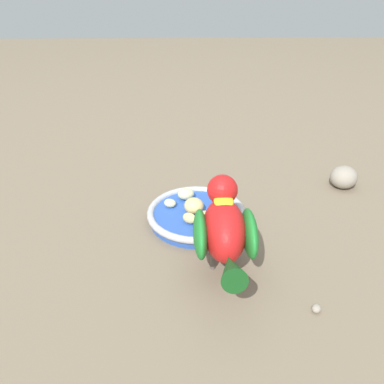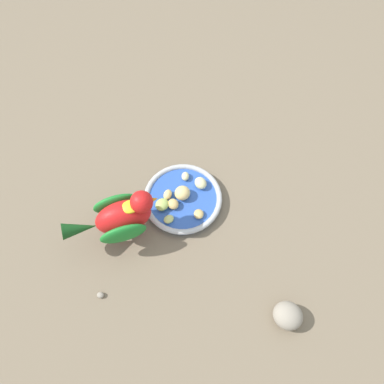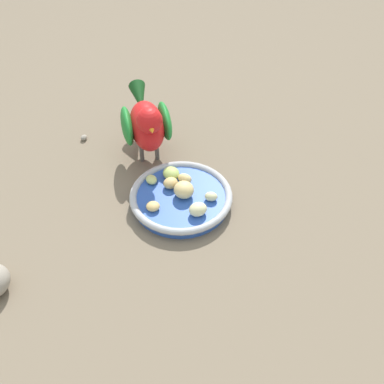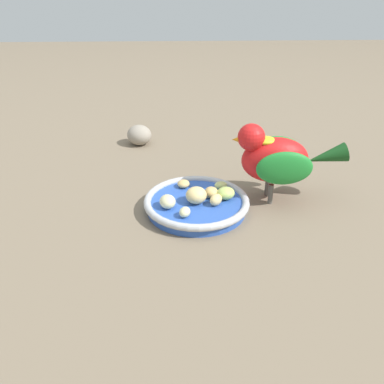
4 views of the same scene
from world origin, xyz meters
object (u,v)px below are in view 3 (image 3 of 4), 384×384
at_px(apple_piece_2, 184,190).
at_px(apple_piece_0, 153,205).
at_px(feeding_bowl, 180,198).
at_px(apple_piece_1, 212,198).
at_px(apple_piece_5, 198,209).
at_px(apple_piece_7, 151,180).
at_px(parrot, 146,122).
at_px(apple_piece_3, 171,173).
at_px(pebble_0, 84,138).
at_px(apple_piece_6, 185,179).
at_px(apple_piece_4, 171,183).

bearing_deg(apple_piece_2, apple_piece_0, 15.79).
relative_size(feeding_bowl, apple_piece_2, 5.07).
bearing_deg(feeding_bowl, apple_piece_0, 18.87).
bearing_deg(feeding_bowl, apple_piece_1, 154.57).
xyz_separation_m(apple_piece_5, apple_piece_7, (0.07, -0.10, -0.00)).
height_order(apple_piece_5, apple_piece_7, apple_piece_5).
bearing_deg(apple_piece_7, parrot, -95.69).
bearing_deg(apple_piece_3, apple_piece_5, 104.88).
relative_size(apple_piece_5, apple_piece_7, 1.35).
xyz_separation_m(apple_piece_2, apple_piece_7, (0.05, -0.05, -0.01)).
xyz_separation_m(feeding_bowl, parrot, (0.04, -0.15, 0.07)).
bearing_deg(apple_piece_3, apple_piece_0, 56.16).
distance_m(feeding_bowl, parrot, 0.17).
height_order(apple_piece_5, parrot, parrot).
relative_size(apple_piece_0, pebble_0, 1.57).
bearing_deg(apple_piece_7, apple_piece_6, 166.51).
relative_size(feeding_bowl, apple_piece_0, 7.72).
relative_size(apple_piece_5, pebble_0, 2.10).
relative_size(apple_piece_1, apple_piece_4, 0.85).
bearing_deg(parrot, apple_piece_4, 10.51).
distance_m(feeding_bowl, apple_piece_6, 0.04).
height_order(apple_piece_3, apple_piece_4, apple_piece_3).
xyz_separation_m(apple_piece_1, apple_piece_6, (0.04, -0.06, 0.00)).
bearing_deg(feeding_bowl, apple_piece_2, 173.69).
height_order(feeding_bowl, apple_piece_3, apple_piece_3).
distance_m(apple_piece_1, apple_piece_7, 0.13).
distance_m(apple_piece_6, parrot, 0.14).
bearing_deg(apple_piece_2, apple_piece_5, 106.06).
xyz_separation_m(apple_piece_0, apple_piece_7, (-0.01, -0.07, -0.00)).
bearing_deg(pebble_0, apple_piece_1, 129.66).
bearing_deg(apple_piece_5, apple_piece_0, -23.88).
bearing_deg(parrot, pebble_0, -124.75).
bearing_deg(feeding_bowl, apple_piece_5, 113.60).
distance_m(feeding_bowl, apple_piece_0, 0.06).
bearing_deg(apple_piece_6, apple_piece_1, 122.20).
height_order(apple_piece_2, apple_piece_4, apple_piece_2).
distance_m(apple_piece_2, apple_piece_4, 0.04).
bearing_deg(parrot, apple_piece_1, 26.59).
height_order(apple_piece_1, apple_piece_7, apple_piece_1).
distance_m(feeding_bowl, apple_piece_2, 0.02).
height_order(apple_piece_3, apple_piece_7, apple_piece_3).
bearing_deg(apple_piece_2, apple_piece_6, -104.45).
bearing_deg(apple_piece_4, apple_piece_3, -103.29).
relative_size(apple_piece_3, apple_piece_4, 1.19).
relative_size(parrot, pebble_0, 13.58).
relative_size(apple_piece_0, apple_piece_5, 0.75).
xyz_separation_m(apple_piece_6, parrot, (0.05, -0.12, 0.06)).
distance_m(apple_piece_2, apple_piece_5, 0.05).
height_order(apple_piece_2, apple_piece_5, apple_piece_2).
distance_m(apple_piece_2, apple_piece_7, 0.07).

